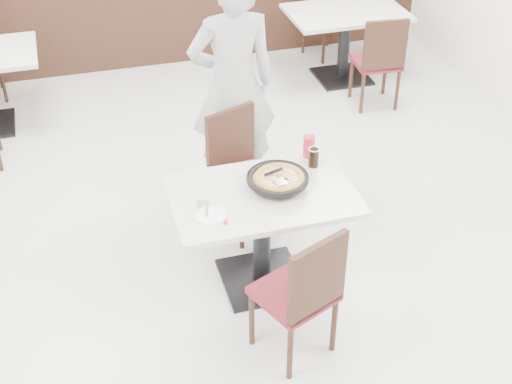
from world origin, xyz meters
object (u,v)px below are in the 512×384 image
object	(u,v)px
side_plate	(211,216)
diner_person	(233,85)
main_table	(262,238)
pizza_pan	(277,182)
chair_near	(294,290)
chair_far	(246,176)
bg_table_right	(344,45)
bg_chair_right_near	(376,60)
cola_glass	(314,158)
pizza	(279,180)
red_cup	(309,146)
bg_chair_right_far	(327,15)

from	to	relation	value
side_plate	diner_person	distance (m)	1.44
main_table	pizza_pan	xyz separation A→B (m)	(0.12, 0.04, 0.42)
chair_near	chair_far	xyz separation A→B (m)	(0.06, 1.28, 0.00)
chair_near	bg_table_right	distance (m)	3.96
main_table	chair_far	bearing A→B (deg)	84.19
bg_chair_right_near	bg_table_right	bearing A→B (deg)	101.61
pizza_pan	cola_glass	size ratio (longest dim) A/B	2.66
pizza	bg_chair_right_near	bearing A→B (deg)	52.39
chair_near	red_cup	size ratio (longest dim) A/B	5.94
main_table	pizza_pan	world-z (taller)	pizza_pan
chair_far	pizza_pan	bearing A→B (deg)	73.37
pizza	bg_table_right	distance (m)	3.33
cola_glass	red_cup	world-z (taller)	red_cup
chair_near	chair_far	distance (m)	1.28
chair_far	cola_glass	xyz separation A→B (m)	(0.37, -0.41, 0.34)
side_plate	bg_chair_right_far	world-z (taller)	bg_chair_right_far
side_plate	cola_glass	bearing A→B (deg)	24.91
chair_far	bg_chair_right_near	xyz separation A→B (m)	(1.78, 1.64, 0.00)
red_cup	bg_chair_right_near	bearing A→B (deg)	53.82
pizza_pan	pizza	distance (m)	0.02
chair_near	cola_glass	xyz separation A→B (m)	(0.42, 0.87, 0.34)
chair_far	bg_chair_right_far	size ratio (longest dim) A/B	1.00
pizza_pan	bg_chair_right_near	world-z (taller)	bg_chair_right_near
chair_far	red_cup	world-z (taller)	chair_far
cola_glass	bg_table_right	world-z (taller)	cola_glass
pizza	bg_chair_right_far	size ratio (longest dim) A/B	0.37
main_table	red_cup	world-z (taller)	red_cup
chair_far	diner_person	size ratio (longest dim) A/B	0.50
chair_far	pizza_pan	size ratio (longest dim) A/B	2.74
chair_near	bg_chair_right_far	bearing A→B (deg)	43.74
side_plate	red_cup	bearing A→B (deg)	31.50
side_plate	bg_table_right	bearing A→B (deg)	54.92
bg_chair_right_far	main_table	bearing A→B (deg)	43.78
side_plate	bg_chair_right_near	size ratio (longest dim) A/B	0.20
chair_far	bg_chair_right_far	distance (m)	3.39
pizza	side_plate	world-z (taller)	pizza
pizza_pan	red_cup	bearing A→B (deg)	43.15
chair_near	main_table	bearing A→B (deg)	67.54
chair_far	side_plate	size ratio (longest dim) A/B	4.92
side_plate	cola_glass	distance (m)	0.89
pizza	cola_glass	distance (m)	0.36
diner_person	side_plate	bearing A→B (deg)	69.51
chair_near	pizza_pan	distance (m)	0.77
main_table	bg_chair_right_far	world-z (taller)	bg_chair_right_far
main_table	pizza_pan	bearing A→B (deg)	17.42
main_table	bg_table_right	xyz separation A→B (m)	(1.77, 2.90, 0.00)
pizza_pan	cola_glass	xyz separation A→B (m)	(0.31, 0.18, 0.02)
cola_glass	diner_person	distance (m)	1.02
side_plate	red_cup	distance (m)	0.96
cola_glass	main_table	bearing A→B (deg)	-153.44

